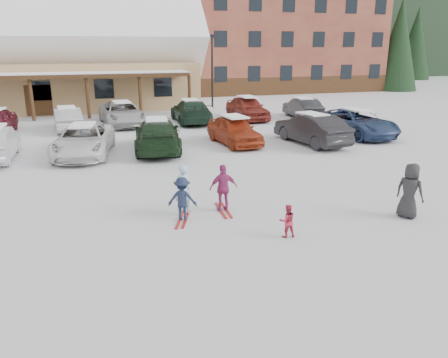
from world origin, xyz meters
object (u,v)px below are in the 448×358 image
object	(u,v)px
lamp_post	(212,66)
parked_car_11	(191,111)
parked_car_12	(247,108)
parked_car_13	(302,108)
alpine_hotel	(248,11)
child_navy	(182,199)
adult_skier	(183,190)
parked_car_10	(122,113)
parked_car_2	(84,140)
parked_car_4	(234,130)
bystander_dark	(410,191)
toddler_red	(287,221)
parked_car_9	(68,119)
day_lodge	(14,58)
parked_car_5	(311,129)
child_magenta	(223,188)
parked_car_3	(157,135)
parked_car_6	(356,123)

from	to	relation	value
lamp_post	parked_car_11	xyz separation A→B (m)	(-3.49, -7.41, -2.52)
parked_car_12	parked_car_13	bearing A→B (deg)	-10.44
alpine_hotel	child_navy	bearing A→B (deg)	-112.31
child_navy	parked_car_13	distance (m)	19.97
adult_skier	parked_car_10	world-z (taller)	adult_skier
parked_car_2	parked_car_4	world-z (taller)	parked_car_4
child_navy	parked_car_11	distance (m)	16.94
parked_car_4	bystander_dark	bearing A→B (deg)	-87.10
bystander_dark	parked_car_2	size ratio (longest dim) A/B	0.32
toddler_red	bystander_dark	world-z (taller)	bystander_dark
toddler_red	parked_car_9	distance (m)	18.89
day_lodge	alpine_hotel	xyz separation A→B (m)	(23.27, 10.04, 4.69)
lamp_post	parked_car_5	xyz separation A→B (m)	(1.02, -15.61, -2.49)
parked_car_4	parked_car_10	distance (m)	9.03
child_magenta	parked_car_3	distance (m)	8.69
lamp_post	parked_car_4	world-z (taller)	lamp_post
parked_car_13	toddler_red	bearing A→B (deg)	66.08
parked_car_5	child_magenta	bearing A→B (deg)	39.36
parked_car_3	parked_car_11	size ratio (longest dim) A/B	1.02
adult_skier	parked_car_10	xyz separation A→B (m)	(-0.55, 16.43, -0.04)
adult_skier	parked_car_12	size ratio (longest dim) A/B	0.34
child_magenta	parked_car_10	size ratio (longest dim) A/B	0.27
parked_car_4	parked_car_9	xyz separation A→B (m)	(-8.37, 6.54, -0.03)
lamp_post	child_navy	xyz separation A→B (m)	(-7.43, -23.88, -2.62)
parked_car_9	parked_car_12	world-z (taller)	parked_car_12
parked_car_5	parked_car_13	bearing A→B (deg)	-122.18
day_lodge	parked_car_2	size ratio (longest dim) A/B	5.64
parked_car_2	parked_car_5	distance (m)	11.25
bystander_dark	day_lodge	bearing A→B (deg)	-1.15
day_lodge	parked_car_6	distance (m)	26.91
parked_car_6	parked_car_9	distance (m)	16.90
adult_skier	child_navy	distance (m)	0.42
alpine_hotel	parked_car_3	distance (m)	32.96
day_lodge	parked_car_12	bearing A→B (deg)	-34.29
bystander_dark	parked_car_4	distance (m)	11.21
bystander_dark	parked_car_11	world-z (taller)	bystander_dark
child_magenta	parked_car_12	bearing A→B (deg)	-108.90
child_navy	parked_car_10	size ratio (longest dim) A/B	0.24
alpine_hotel	child_magenta	distance (m)	40.40
child_magenta	parked_car_6	world-z (taller)	parked_car_6
parked_car_3	parked_car_12	size ratio (longest dim) A/B	1.14
child_navy	parked_car_12	xyz separation A→B (m)	(7.93, 16.58, 0.14)
toddler_red	parked_car_6	bearing A→B (deg)	-122.25
parked_car_2	parked_car_11	world-z (taller)	parked_car_11
day_lodge	parked_car_6	bearing A→B (deg)	-42.21
adult_skier	parked_car_9	distance (m)	15.97
adult_skier	parked_car_4	size ratio (longest dim) A/B	0.37
parked_car_3	parked_car_5	size ratio (longest dim) A/B	1.11
parked_car_13	parked_car_6	bearing A→B (deg)	93.94
parked_car_11	day_lodge	bearing A→B (deg)	-41.54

